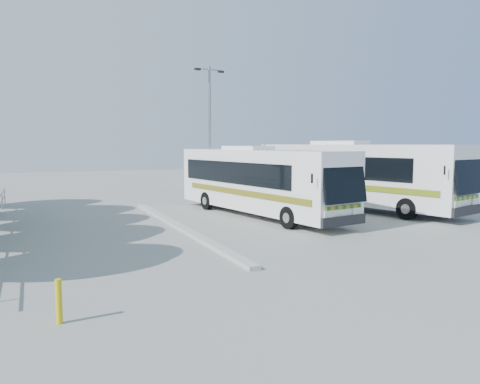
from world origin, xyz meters
name	(u,v)px	position (x,y,z in m)	size (l,w,h in m)	color
ground	(243,232)	(0.00, 0.00, 0.00)	(100.00, 100.00, 0.00)	gray
kerb_divider	(179,226)	(-2.30, 2.00, 0.07)	(0.40, 16.00, 0.15)	#B2B2AD
coach_main	(259,180)	(2.69, 3.87, 1.93)	(4.55, 12.91, 3.51)	white
coach_adjacent	(354,174)	(9.08, 4.03, 2.08)	(6.09, 13.90, 3.79)	white
lamppost	(210,129)	(2.00, 9.44, 4.77)	(2.10, 0.63, 8.64)	#93969B
bollard	(59,301)	(-7.94, -8.00, 0.49)	(0.14, 0.14, 0.97)	gold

